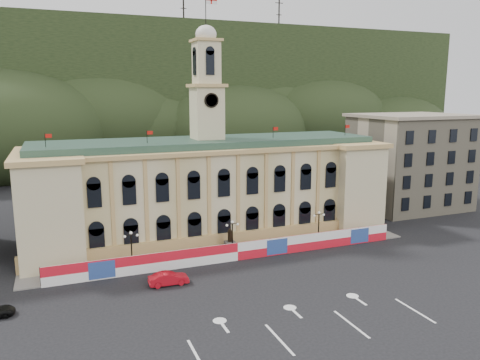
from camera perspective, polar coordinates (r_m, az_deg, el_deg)
name	(u,v)px	position (r m, az deg, el deg)	size (l,w,h in m)	color
ground	(288,306)	(52.78, 5.84, -14.99)	(260.00, 260.00, 0.00)	black
lane_markings	(311,327)	(48.88, 8.66, -17.26)	(26.00, 10.00, 0.02)	white
hill_ridge	(123,102)	(165.62, -14.08, 9.18)	(230.00, 80.00, 64.00)	black
city_hall	(209,188)	(74.69, -3.84, -0.92)	(56.20, 17.60, 37.10)	beige
side_building_right	(410,161)	(98.85, 19.98, 2.17)	(21.00, 17.00, 18.60)	tan
hoarding_fence	(238,251)	(65.02, -0.28, -8.70)	(50.00, 0.44, 2.50)	red
pavement	(231,253)	(67.76, -1.16, -8.94)	(56.00, 5.50, 0.16)	slate
statue	(230,246)	(67.62, -1.24, -7.99)	(1.40, 1.40, 3.72)	#595651
lamp_left	(131,247)	(62.83, -13.09, -7.93)	(1.96, 0.44, 5.15)	black
lamp_center	(232,235)	(66.14, -0.94, -6.70)	(1.96, 0.44, 5.15)	black
lamp_right	(319,225)	(72.07, 9.57, -5.38)	(1.96, 0.44, 5.15)	black
red_sedan	(169,279)	(57.95, -8.70, -11.79)	(4.84, 1.83, 1.58)	red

